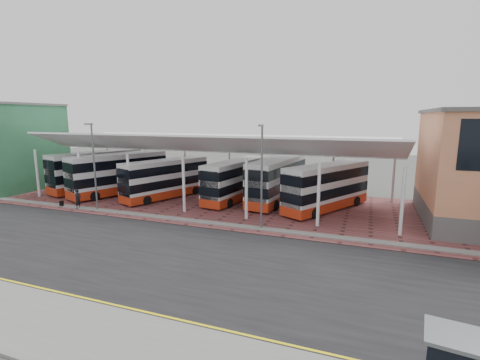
{
  "coord_description": "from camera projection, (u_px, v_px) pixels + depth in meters",
  "views": [
    {
      "loc": [
        9.51,
        -18.53,
        8.58
      ],
      "look_at": [
        -0.5,
        8.31,
        3.41
      ],
      "focal_mm": 26.0,
      "sensor_mm": 36.0,
      "label": 1
    }
  ],
  "objects": [
    {
      "name": "road",
      "position": [
        194.0,
        261.0,
        20.96
      ],
      "size": [
        120.0,
        14.0,
        0.02
      ],
      "primitive_type": "cube",
      "color": "black",
      "rests_on": "ground"
    },
    {
      "name": "bus_4",
      "position": [
        277.0,
        180.0,
        35.39
      ],
      "size": [
        3.76,
        10.96,
        4.42
      ],
      "rotation": [
        0.0,
        0.0,
        -0.12
      ],
      "color": "silver",
      "rests_on": "forecourt"
    },
    {
      "name": "lamp_west",
      "position": [
        94.0,
        164.0,
        31.71
      ],
      "size": [
        0.16,
        0.9,
        8.07
      ],
      "color": "#56585C",
      "rests_on": "ground"
    },
    {
      "name": "yellow_line_near",
      "position": [
        130.0,
        313.0,
        15.42
      ],
      "size": [
        120.0,
        0.12,
        0.01
      ],
      "primitive_type": "cube",
      "color": "yellow",
      "rests_on": "road"
    },
    {
      "name": "bus_1",
      "position": [
        119.0,
        174.0,
        38.89
      ],
      "size": [
        6.43,
        11.16,
        4.53
      ],
      "rotation": [
        0.0,
        0.0,
        -0.38
      ],
      "color": "silver",
      "rests_on": "forecourt"
    },
    {
      "name": "bus_3",
      "position": [
        236.0,
        181.0,
        36.13
      ],
      "size": [
        3.75,
        10.21,
        4.11
      ],
      "rotation": [
        0.0,
        0.0,
        -0.15
      ],
      "color": "silver",
      "rests_on": "forecourt"
    },
    {
      "name": "pedestrian",
      "position": [
        78.0,
        199.0,
        32.73
      ],
      "size": [
        0.55,
        0.75,
        1.89
      ],
      "primitive_type": "imported",
      "rotation": [
        0.0,
        0.0,
        1.71
      ],
      "color": "black",
      "rests_on": "forecourt"
    },
    {
      "name": "sidewalk",
      "position": [
        97.0,
        338.0,
        13.57
      ],
      "size": [
        120.0,
        4.0,
        0.14
      ],
      "primitive_type": "cube",
      "color": "slate",
      "rests_on": "ground"
    },
    {
      "name": "north_kerb",
      "position": [
        237.0,
        226.0,
        27.59
      ],
      "size": [
        120.0,
        0.8,
        0.14
      ],
      "primitive_type": "cube",
      "color": "slate",
      "rests_on": "ground"
    },
    {
      "name": "canopy",
      "position": [
        209.0,
        145.0,
        35.76
      ],
      "size": [
        37.0,
        11.63,
        7.07
      ],
      "color": "silver",
      "rests_on": "ground"
    },
    {
      "name": "bus_2",
      "position": [
        166.0,
        179.0,
        36.98
      ],
      "size": [
        5.67,
        10.11,
        4.1
      ],
      "rotation": [
        0.0,
        0.0,
        -0.36
      ],
      "color": "silver",
      "rests_on": "forecourt"
    },
    {
      "name": "suitcase",
      "position": [
        62.0,
        204.0,
        33.58
      ],
      "size": [
        0.33,
        0.23,
        0.56
      ],
      "primitive_type": "cube",
      "color": "black",
      "rests_on": "forecourt"
    },
    {
      "name": "forecourt",
      "position": [
        282.0,
        208.0,
        33.17
      ],
      "size": [
        72.0,
        16.0,
        0.06
      ],
      "primitive_type": "cube",
      "color": "brown",
      "rests_on": "ground"
    },
    {
      "name": "bus_0",
      "position": [
        97.0,
        171.0,
        41.33
      ],
      "size": [
        5.54,
        11.26,
        4.53
      ],
      "rotation": [
        0.0,
        0.0,
        -0.29
      ],
      "color": "silver",
      "rests_on": "forecourt"
    },
    {
      "name": "lamp_east",
      "position": [
        262.0,
        174.0,
        26.2
      ],
      "size": [
        0.16,
        0.9,
        8.07
      ],
      "color": "#56585C",
      "rests_on": "ground"
    },
    {
      "name": "ground",
      "position": [
        201.0,
        256.0,
        21.88
      ],
      "size": [
        140.0,
        140.0,
        0.0
      ],
      "primitive_type": "plane",
      "color": "#474A45"
    },
    {
      "name": "yellow_line_far",
      "position": [
        135.0,
        309.0,
        15.7
      ],
      "size": [
        120.0,
        0.12,
        0.01
      ],
      "primitive_type": "cube",
      "color": "yellow",
      "rests_on": "road"
    },
    {
      "name": "shop_green",
      "position": [
        16.0,
        147.0,
        41.41
      ],
      "size": [
        6.4,
        10.2,
        10.22
      ],
      "color": "#2B643F",
      "rests_on": "ground"
    },
    {
      "name": "bus_5",
      "position": [
        327.0,
        187.0,
        32.24
      ],
      "size": [
        7.02,
        10.25,
        4.27
      ],
      "rotation": [
        0.0,
        0.0,
        -0.49
      ],
      "color": "silver",
      "rests_on": "forecourt"
    }
  ]
}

